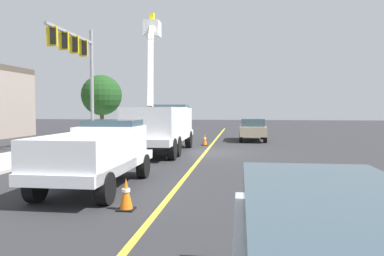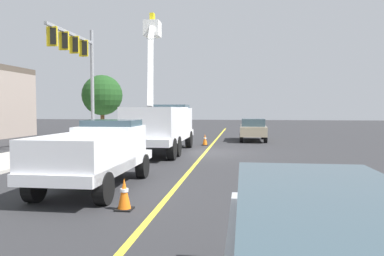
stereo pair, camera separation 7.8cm
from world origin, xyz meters
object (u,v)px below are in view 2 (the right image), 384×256
Objects in this scene: traffic_cone_mid_front at (205,140)px; traffic_signal_mast at (79,60)px; utility_bucket_truck at (162,123)px; traffic_cone_leading at (124,194)px; passing_minivan at (253,128)px; service_pickup_truck at (96,152)px.

traffic_signal_mast is (-3.37, 7.19, 4.98)m from traffic_cone_mid_front.
utility_bucket_truck is 4.88m from traffic_cone_mid_front.
traffic_signal_mast is at bearing 28.97° from traffic_cone_leading.
passing_minivan is at bearing -31.73° from utility_bucket_truck.
utility_bucket_truck is 1.10× the size of traffic_signal_mast.
service_pickup_truck is at bearing -152.83° from traffic_signal_mast.
traffic_cone_leading is 15.19m from traffic_signal_mast.
traffic_signal_mast is (-7.46, 10.41, 4.38)m from passing_minivan.
traffic_signal_mast is at bearing 125.61° from passing_minivan.
service_pickup_truck is 13.88m from traffic_cone_mid_front.
utility_bucket_truck is 9.87m from passing_minivan.
traffic_cone_leading is at bearing -151.03° from traffic_signal_mast.
traffic_cone_leading is 1.03× the size of traffic_cone_mid_front.
utility_bucket_truck is 11.83m from traffic_cone_leading.
traffic_signal_mast reaches higher than traffic_cone_leading.
traffic_cone_leading is at bearing -171.59° from utility_bucket_truck.
traffic_signal_mast is (0.92, 5.23, 3.71)m from utility_bucket_truck.
utility_bucket_truck reaches higher than traffic_signal_mast.
passing_minivan is at bearing -15.95° from service_pickup_truck.
traffic_cone_mid_front is (13.73, -1.87, -0.75)m from service_pickup_truck.
service_pickup_truck is 7.42× the size of traffic_cone_mid_front.
traffic_cone_leading is 15.93m from traffic_cone_mid_front.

